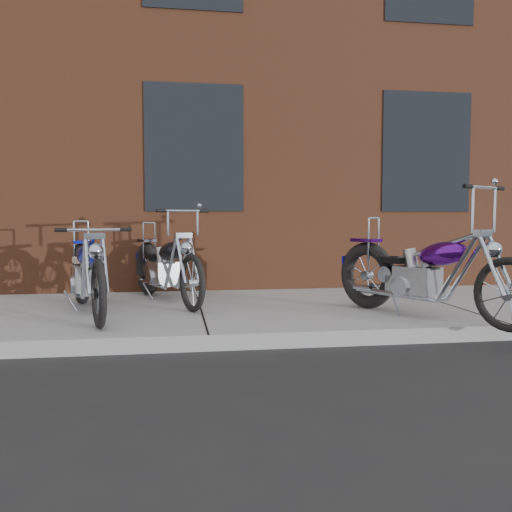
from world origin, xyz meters
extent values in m
plane|color=black|center=(0.00, 0.00, 0.00)|extent=(120.00, 120.00, 0.00)
cube|color=gray|center=(0.00, 1.50, 0.07)|extent=(22.00, 3.00, 0.15)
cube|color=brown|center=(0.00, 8.00, 4.00)|extent=(22.00, 10.00, 8.00)
torus|color=black|center=(2.00, 1.04, 0.54)|extent=(0.51, 0.75, 0.77)
cube|color=gray|center=(2.33, 0.44, 0.53)|extent=(0.47, 0.52, 0.32)
ellipsoid|color=#4B0D7B|center=(2.47, 0.18, 0.84)|extent=(0.53, 0.65, 0.33)
cube|color=black|center=(2.19, 0.68, 0.74)|extent=(0.37, 0.39, 0.06)
cylinder|color=#AEBBCA|center=(2.68, -0.20, 1.49)|extent=(0.53, 0.31, 0.03)
cylinder|color=#AEBBCA|center=(2.04, 0.97, 0.95)|extent=(0.03, 0.03, 0.52)
cylinder|color=#AEBBCA|center=(2.33, 0.71, 0.39)|extent=(0.51, 0.87, 0.05)
torus|color=black|center=(-1.39, 1.88, 0.52)|extent=(0.33, 0.76, 0.74)
torus|color=black|center=(-0.97, 0.31, 0.49)|extent=(0.24, 0.67, 0.67)
cube|color=gray|center=(-1.22, 1.24, 0.51)|extent=(0.39, 0.47, 0.31)
ellipsoid|color=#1F2DBC|center=(-1.15, 0.96, 0.81)|extent=(0.40, 0.62, 0.32)
cube|color=beige|center=(-1.29, 1.50, 0.72)|extent=(0.31, 0.34, 0.06)
cylinder|color=#AEBBCA|center=(-1.01, 0.44, 0.76)|extent=(0.12, 0.30, 0.56)
cylinder|color=#AEBBCA|center=(-1.04, 0.56, 1.09)|extent=(0.56, 0.17, 0.03)
cylinder|color=#AEBBCA|center=(-1.37, 1.80, 0.91)|extent=(0.03, 0.03, 0.50)
cylinder|color=#AEBBCA|center=(-1.16, 1.49, 0.38)|extent=(0.29, 0.91, 0.05)
torus|color=black|center=(-0.61, 2.58, 0.51)|extent=(0.39, 0.73, 0.73)
torus|color=black|center=(-0.05, 1.10, 0.48)|extent=(0.30, 0.64, 0.65)
cube|color=gray|center=(-0.38, 1.98, 0.50)|extent=(0.41, 0.48, 0.30)
ellipsoid|color=black|center=(-0.28, 1.72, 0.79)|extent=(0.44, 0.61, 0.31)
cube|color=black|center=(-0.47, 2.22, 0.70)|extent=(0.33, 0.35, 0.06)
cylinder|color=#AEBBCA|center=(-0.10, 1.22, 0.74)|extent=(0.14, 0.29, 0.54)
cylinder|color=#AEBBCA|center=(-0.14, 1.34, 1.29)|extent=(0.53, 0.22, 0.03)
cylinder|color=#AEBBCA|center=(-0.58, 2.51, 0.90)|extent=(0.03, 0.03, 0.48)
cylinder|color=#AEBBCA|center=(-0.35, 2.23, 0.37)|extent=(0.36, 0.87, 0.05)
camera|label=1|loc=(-0.30, -4.81, 1.20)|focal=38.00mm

